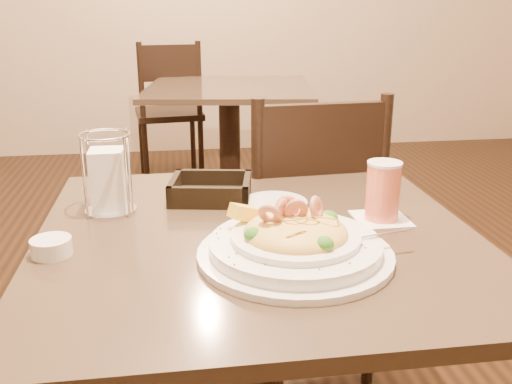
{
  "coord_description": "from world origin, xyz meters",
  "views": [
    {
      "loc": [
        -0.16,
        -1.08,
        1.17
      ],
      "look_at": [
        0.0,
        0.02,
        0.79
      ],
      "focal_mm": 40.0,
      "sensor_mm": 36.0,
      "label": 1
    }
  ],
  "objects": [
    {
      "name": "pasta_bowl",
      "position": [
        0.05,
        -0.13,
        0.75
      ],
      "size": [
        0.41,
        0.37,
        0.12
      ],
      "rotation": [
        0.0,
        0.0,
        -0.0
      ],
      "color": "white",
      "rests_on": "main_table"
    },
    {
      "name": "dining_chair_far",
      "position": [
        -0.19,
        2.68,
        0.5
      ],
      "size": [
        0.46,
        0.46,
        0.93
      ],
      "rotation": [
        0.0,
        0.0,
        3.25
      ],
      "color": "black",
      "rests_on": "ground"
    },
    {
      "name": "butter_ramekin",
      "position": [
        -0.4,
        -0.06,
        0.73
      ],
      "size": [
        0.09,
        0.09,
        0.03
      ],
      "primitive_type": "cylinder",
      "rotation": [
        0.0,
        0.0,
        0.18
      ],
      "color": "white",
      "rests_on": "main_table"
    },
    {
      "name": "bread_basket",
      "position": [
        -0.08,
        0.22,
        0.73
      ],
      "size": [
        0.21,
        0.18,
        0.05
      ],
      "rotation": [
        0.0,
        0.0,
        -0.18
      ],
      "color": "black",
      "rests_on": "main_table"
    },
    {
      "name": "side_plate",
      "position": [
        0.06,
        0.15,
        0.72
      ],
      "size": [
        0.16,
        0.16,
        0.01
      ],
      "primitive_type": "cylinder",
      "rotation": [
        0.0,
        0.0,
        0.05
      ],
      "color": "white",
      "rests_on": "main_table"
    },
    {
      "name": "napkin_caddy",
      "position": [
        -0.31,
        0.17,
        0.79
      ],
      "size": [
        0.11,
        0.11,
        0.18
      ],
      "rotation": [
        0.0,
        0.0,
        0.31
      ],
      "color": "silver",
      "rests_on": "main_table"
    },
    {
      "name": "dining_chair_near",
      "position": [
        0.23,
        0.52,
        0.5
      ],
      "size": [
        0.45,
        0.45,
        0.93
      ],
      "rotation": [
        0.0,
        0.0,
        3.2
      ],
      "color": "black",
      "rests_on": "ground"
    },
    {
      "name": "background_table",
      "position": [
        0.15,
        2.11,
        0.49
      ],
      "size": [
        1.01,
        1.01,
        0.71
      ],
      "rotation": [
        0.0,
        0.0,
        -0.13
      ],
      "color": "black",
      "rests_on": "ground"
    },
    {
      "name": "drink_glass",
      "position": [
        0.28,
        0.03,
        0.78
      ],
      "size": [
        0.12,
        0.12,
        0.13
      ],
      "rotation": [
        0.0,
        0.0,
        0.0
      ],
      "color": "white",
      "rests_on": "main_table"
    },
    {
      "name": "main_table",
      "position": [
        0.0,
        0.0,
        0.49
      ],
      "size": [
        0.9,
        0.9,
        0.71
      ],
      "color": "black",
      "rests_on": "ground"
    }
  ]
}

